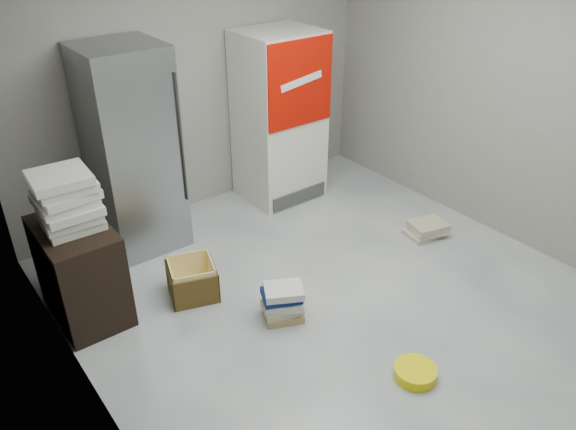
% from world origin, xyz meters
% --- Properties ---
extents(ground, '(5.00, 5.00, 0.00)m').
position_xyz_m(ground, '(0.00, 0.00, 0.00)').
color(ground, silver).
rests_on(ground, ground).
extents(room_shell, '(4.04, 5.04, 2.82)m').
position_xyz_m(room_shell, '(0.00, 0.00, 1.80)').
color(room_shell, gray).
rests_on(room_shell, ground).
extents(steel_fridge, '(0.70, 0.72, 1.90)m').
position_xyz_m(steel_fridge, '(-0.90, 2.13, 0.95)').
color(steel_fridge, '#95989C').
rests_on(steel_fridge, ground).
extents(coke_cooler, '(0.80, 0.73, 1.80)m').
position_xyz_m(coke_cooler, '(0.75, 2.12, 0.90)').
color(coke_cooler, silver).
rests_on(coke_cooler, ground).
extents(wood_shelf, '(0.50, 0.80, 0.80)m').
position_xyz_m(wood_shelf, '(-1.73, 1.40, 0.40)').
color(wood_shelf, black).
rests_on(wood_shelf, ground).
extents(supply_box_stack, '(0.45, 0.44, 0.45)m').
position_xyz_m(supply_box_stack, '(-1.72, 1.40, 1.03)').
color(supply_box_stack, silver).
rests_on(supply_box_stack, wood_shelf).
extents(phonebook_stack_main, '(0.38, 0.37, 0.30)m').
position_xyz_m(phonebook_stack_main, '(-0.52, 0.38, 0.15)').
color(phonebook_stack_main, '#A58555').
rests_on(phonebook_stack_main, ground).
extents(phonebook_stack_side, '(0.42, 0.37, 0.15)m').
position_xyz_m(phonebook_stack_side, '(1.35, 0.51, 0.08)').
color(phonebook_stack_side, tan).
rests_on(phonebook_stack_side, ground).
extents(cardboard_box, '(0.49, 0.49, 0.31)m').
position_xyz_m(cardboard_box, '(-0.94, 1.09, 0.13)').
color(cardboard_box, yellow).
rests_on(cardboard_box, ground).
extents(bucket_lid, '(0.40, 0.40, 0.08)m').
position_xyz_m(bucket_lid, '(-0.16, -0.69, 0.04)').
color(bucket_lid, yellow).
rests_on(bucket_lid, ground).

